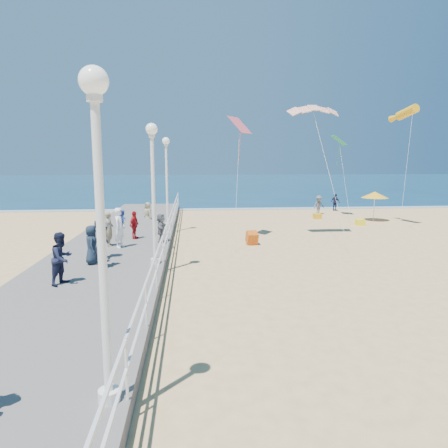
{
  "coord_description": "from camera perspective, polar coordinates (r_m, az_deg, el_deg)",
  "views": [
    {
      "loc": [
        -3.97,
        -15.22,
        4.34
      ],
      "look_at": [
        -2.5,
        2.0,
        1.6
      ],
      "focal_mm": 32.0,
      "sensor_mm": 36.0,
      "label": 1
    }
  ],
  "objects": [
    {
      "name": "spectator_2",
      "position": [
        17.02,
        -16.71,
        -2.14
      ],
      "size": [
        0.58,
        0.99,
        1.52
      ],
      "primitive_type": "imported",
      "rotation": [
        0.0,
        0.0,
        1.59
      ],
      "color": "#555459",
      "rests_on": "boardwalk"
    },
    {
      "name": "beach_walker_b",
      "position": [
        36.36,
        15.61,
        3.01
      ],
      "size": [
        0.81,
        0.92,
        1.5
      ],
      "primitive_type": "imported",
      "rotation": [
        0.0,
        0.0,
        2.2
      ],
      "color": "#1B1B3C",
      "rests_on": "ground"
    },
    {
      "name": "spectator_5",
      "position": [
        19.69,
        -8.98,
        -0.55
      ],
      "size": [
        0.57,
        1.35,
        1.41
      ],
      "primitive_type": "imported",
      "rotation": [
        0.0,
        0.0,
        1.45
      ],
      "color": "slate",
      "rests_on": "boardwalk"
    },
    {
      "name": "railing",
      "position": [
        15.57,
        -8.77,
        -2.55
      ],
      "size": [
        0.05,
        42.0,
        0.55
      ],
      "color": "white",
      "rests_on": "boardwalk"
    },
    {
      "name": "lamp_post_mid",
      "position": [
        15.3,
        -10.11,
        6.32
      ],
      "size": [
        0.44,
        0.44,
        5.32
      ],
      "color": "white",
      "rests_on": "boardwalk"
    },
    {
      "name": "beach_umbrella",
      "position": [
        30.92,
        20.74,
        3.92
      ],
      "size": [
        1.9,
        1.9,
        2.14
      ],
      "color": "white",
      "rests_on": "ground"
    },
    {
      "name": "beach_walker_a",
      "position": [
        33.69,
        13.39,
        2.68
      ],
      "size": [
        1.12,
        0.87,
        1.54
      ],
      "primitive_type": "imported",
      "rotation": [
        0.0,
        0.0,
        0.34
      ],
      "color": "#59595E",
      "rests_on": "ground"
    },
    {
      "name": "woman_holding_toddler",
      "position": [
        18.83,
        -14.67,
        -0.53
      ],
      "size": [
        0.63,
        0.77,
        1.83
      ],
      "primitive_type": "imported",
      "rotation": [
        0.0,
        0.0,
        1.24
      ],
      "color": "white",
      "rests_on": "boardwalk"
    },
    {
      "name": "kite_diamond_green",
      "position": [
        32.46,
        16.09,
        11.41
      ],
      "size": [
        1.18,
        1.37,
        0.76
      ],
      "primitive_type": "cube",
      "rotation": [
        0.64,
        0.0,
        1.43
      ],
      "color": "green"
    },
    {
      "name": "spectator_6",
      "position": [
        19.37,
        -16.06,
        -0.66
      ],
      "size": [
        0.42,
        0.61,
        1.61
      ],
      "primitive_type": "imported",
      "rotation": [
        0.0,
        0.0,
        1.64
      ],
      "color": "#857A5C",
      "rests_on": "boardwalk"
    },
    {
      "name": "box_kite",
      "position": [
        20.9,
        4.01,
        -2.16
      ],
      "size": [
        0.63,
        0.77,
        0.74
      ],
      "primitive_type": "cube",
      "rotation": [
        0.31,
        0.0,
        0.12
      ],
      "color": "red",
      "rests_on": "ground"
    },
    {
      "name": "boardwalk",
      "position": [
        16.17,
        -17.42,
        -6.25
      ],
      "size": [
        5.0,
        44.0,
        0.4
      ],
      "primitive_type": "cube",
      "color": "slate",
      "rests_on": "ground"
    },
    {
      "name": "lamp_post_near",
      "position": [
        6.41,
        -17.32,
        2.5
      ],
      "size": [
        0.44,
        0.44,
        5.32
      ],
      "color": "white",
      "rests_on": "boardwalk"
    },
    {
      "name": "kite_diamond_pink",
      "position": [
        22.24,
        2.28,
        13.95
      ],
      "size": [
        1.46,
        1.56,
        0.92
      ],
      "primitive_type": "cube",
      "rotation": [
        0.8,
        0.0,
        0.97
      ],
      "color": "#D54E5B"
    },
    {
      "name": "surf_line",
      "position": [
        36.2,
        1.46,
        2.17
      ],
      "size": [
        160.0,
        1.2,
        0.04
      ],
      "primitive_type": "cube",
      "color": "silver",
      "rests_on": "ground"
    },
    {
      "name": "beach_walker_c",
      "position": [
        27.81,
        -10.8,
        1.49
      ],
      "size": [
        0.82,
        0.9,
        1.55
      ],
      "primitive_type": "imported",
      "rotation": [
        0.0,
        0.0,
        -1.01
      ],
      "color": "gray",
      "rests_on": "ground"
    },
    {
      "name": "ground",
      "position": [
        16.32,
        9.44,
        -6.54
      ],
      "size": [
        160.0,
        160.0,
        0.0
      ],
      "primitive_type": "plane",
      "color": "#DFB674",
      "rests_on": "ground"
    },
    {
      "name": "toddler_held",
      "position": [
        18.9,
        -14.19,
        0.65
      ],
      "size": [
        0.45,
        0.51,
        0.87
      ],
      "primitive_type": "imported",
      "rotation": [
        0.0,
        0.0,
        1.24
      ],
      "color": "blue",
      "rests_on": "boardwalk"
    },
    {
      "name": "spectator_3",
      "position": [
        20.79,
        -12.7,
        -0.14
      ],
      "size": [
        0.61,
        0.9,
        1.42
      ],
      "primitive_type": "imported",
      "rotation": [
        0.0,
        0.0,
        1.23
      ],
      "color": "red",
      "rests_on": "boardwalk"
    },
    {
      "name": "kite_parafoil",
      "position": [
        23.2,
        12.71,
        15.88
      ],
      "size": [
        2.82,
        0.94,
        0.65
      ],
      "primitive_type": null,
      "rotation": [
        0.44,
        0.0,
        0.0
      ],
      "color": "#EB4D1B"
    },
    {
      "name": "spectator_0",
      "position": [
        15.52,
        -17.16,
        -2.7
      ],
      "size": [
        0.55,
        0.73,
        1.8
      ],
      "primitive_type": "imported",
      "rotation": [
        0.0,
        0.0,
        1.76
      ],
      "color": "#181D36",
      "rests_on": "boardwalk"
    },
    {
      "name": "ocean",
      "position": [
        80.44,
        -2.04,
        5.93
      ],
      "size": [
        160.0,
        90.0,
        0.05
      ],
      "primitive_type": "cube",
      "color": "#0D324F",
      "rests_on": "ground"
    },
    {
      "name": "beach_chair_right",
      "position": [
        28.67,
        18.87,
        0.22
      ],
      "size": [
        0.55,
        0.55,
        0.4
      ],
      "primitive_type": "cube",
      "color": "yellow",
      "rests_on": "ground"
    },
    {
      "name": "kite_windsock",
      "position": [
        28.83,
        24.7,
        14.3
      ],
      "size": [
        1.02,
        2.74,
        1.09
      ],
      "primitive_type": "cylinder",
      "rotation": [
        1.36,
        0.0,
        0.17
      ],
      "color": "orange"
    },
    {
      "name": "beach_chair_left",
      "position": [
        30.99,
        13.18,
        1.1
      ],
      "size": [
        0.55,
        0.55,
        0.4
      ],
      "primitive_type": "cube",
      "color": "gold",
      "rests_on": "ground"
    },
    {
      "name": "lamp_post_far",
      "position": [
        24.27,
        -8.2,
        7.32
      ],
      "size": [
        0.44,
        0.44,
        5.32
      ],
      "color": "white",
      "rests_on": "boardwalk"
    },
    {
      "name": "spectator_7",
      "position": [
        13.87,
        -22.15,
        -4.55
      ],
      "size": [
        0.92,
        1.02,
        1.7
      ],
      "primitive_type": "imported",
      "rotation": [
        0.0,
        0.0,
        1.15
      ],
      "color": "#181C35",
      "rests_on": "boardwalk"
    },
    {
      "name": "spectator_4",
      "position": [
        16.16,
        -18.39,
        -2.82
      ],
      "size": [
        0.62,
        0.82,
        1.51
      ],
      "primitive_type": "imported",
      "rotation": [
        0.0,
        0.0,
        1.78
      ],
      "color": "#182536",
      "rests_on": "boardwalk"
    }
  ]
}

